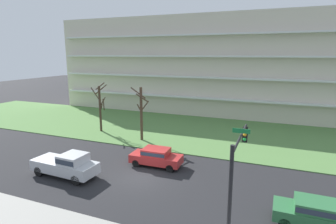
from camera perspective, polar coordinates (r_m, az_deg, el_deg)
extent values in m
plane|color=#232326|center=(22.25, -5.68, -13.31)|extent=(160.00, 160.00, 0.00)
cube|color=#547F42|center=(34.46, 5.14, -3.95)|extent=(80.00, 16.00, 0.08)
cube|color=beige|center=(46.40, 10.27, 9.48)|extent=(52.42, 11.26, 15.17)
cube|color=silver|center=(40.95, 8.29, 2.82)|extent=(50.32, 0.90, 0.24)
cube|color=silver|center=(40.58, 8.42, 7.05)|extent=(50.32, 0.90, 0.24)
cube|color=silver|center=(40.43, 8.55, 11.34)|extent=(50.32, 0.90, 0.24)
cube|color=silver|center=(40.52, 8.69, 15.63)|extent=(50.32, 0.90, 0.24)
cylinder|color=#423023|center=(34.65, -13.88, 0.59)|extent=(0.27, 0.27, 5.68)
cylinder|color=#423023|center=(34.85, -13.42, 2.01)|extent=(1.06, 0.24, 1.34)
cylinder|color=#423023|center=(34.98, -13.75, 4.56)|extent=(1.49, 0.65, 1.28)
cylinder|color=#423023|center=(34.50, -13.18, 1.52)|extent=(0.61, 0.93, 1.58)
cylinder|color=#423023|center=(34.74, -13.91, 5.22)|extent=(1.11, 0.55, 0.94)
cylinder|color=#423023|center=(34.66, -13.57, 1.14)|extent=(0.52, 0.40, 0.78)
cylinder|color=#423023|center=(33.86, -14.79, 3.58)|extent=(1.41, 0.29, 1.59)
cylinder|color=#4C3828|center=(30.27, -5.55, -0.47)|extent=(0.30, 0.30, 5.96)
cylinder|color=#4C3828|center=(29.32, -5.45, 2.97)|extent=(1.12, 0.86, 0.98)
cylinder|color=#4C3828|center=(29.92, -6.00, 0.88)|extent=(0.69, 0.37, 0.79)
cylinder|color=#4C3828|center=(30.50, -4.85, 1.20)|extent=(1.21, 0.47, 1.33)
cylinder|color=#4C3828|center=(29.10, -6.23, 3.96)|extent=(1.68, 0.30, 1.18)
cube|color=#2D6B3D|center=(18.23, 28.16, -18.47)|extent=(4.42, 1.84, 0.70)
cube|color=#2D6B3D|center=(17.94, 28.37, -16.74)|extent=(2.21, 1.68, 0.55)
cube|color=#2D3847|center=(17.94, 28.37, -16.74)|extent=(2.17, 1.71, 0.30)
cylinder|color=black|center=(18.96, 22.97, -17.96)|extent=(0.64, 0.23, 0.64)
cylinder|color=black|center=(17.60, 22.98, -20.46)|extent=(0.64, 0.23, 0.64)
cube|color=#B22828|center=(23.96, -2.48, -9.61)|extent=(4.45, 1.92, 0.70)
cube|color=#B22828|center=(23.74, -2.49, -8.20)|extent=(2.24, 1.72, 0.55)
cube|color=#2D3847|center=(23.74, -2.49, -8.20)|extent=(2.20, 1.75, 0.30)
cylinder|color=black|center=(24.03, -6.66, -10.51)|extent=(0.65, 0.24, 0.64)
cylinder|color=black|center=(25.35, -5.02, -9.25)|extent=(0.65, 0.24, 0.64)
cylinder|color=black|center=(22.89, 0.38, -11.61)|extent=(0.65, 0.24, 0.64)
cylinder|color=black|center=(24.27, 1.67, -10.20)|extent=(0.65, 0.24, 0.64)
cube|color=#B7BABF|center=(23.47, -20.56, -10.47)|extent=(5.48, 2.22, 0.85)
cube|color=#B7BABF|center=(22.60, -19.06, -9.12)|extent=(1.87, 1.91, 0.70)
cube|color=#2D3847|center=(22.60, -19.06, -9.12)|extent=(1.84, 1.95, 0.38)
cylinder|color=black|center=(23.03, -15.48, -11.70)|extent=(0.81, 0.25, 0.80)
cylinder|color=black|center=(21.83, -18.52, -13.27)|extent=(0.81, 0.25, 0.80)
cylinder|color=black|center=(25.48, -22.15, -9.83)|extent=(0.81, 0.25, 0.80)
cylinder|color=black|center=(24.40, -25.20, -11.07)|extent=(0.81, 0.25, 0.80)
cylinder|color=black|center=(13.07, 12.60, -18.71)|extent=(0.18, 0.18, 5.76)
cylinder|color=black|center=(14.46, 14.76, -5.04)|extent=(0.12, 5.19, 0.12)
cube|color=black|center=(16.79, 15.69, -4.49)|extent=(0.28, 0.28, 0.90)
sphere|color=red|center=(16.56, 15.69, -3.64)|extent=(0.20, 0.20, 0.20)
sphere|color=#F2A519|center=(16.64, 15.63, -4.57)|extent=(0.20, 0.20, 0.20)
sphere|color=green|center=(16.72, 15.58, -5.49)|extent=(0.20, 0.20, 0.20)
cube|color=#197238|center=(14.63, 14.95, -3.82)|extent=(0.90, 0.04, 0.24)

